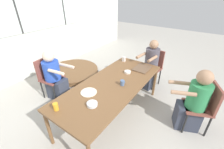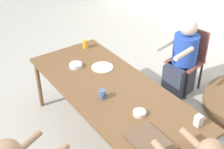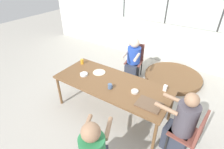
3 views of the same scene
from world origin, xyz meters
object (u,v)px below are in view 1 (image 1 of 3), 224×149
Objects in this scene: chair_for_man_blue_shirt at (48,75)px; coffee_mug at (122,83)px; juice_glass at (56,107)px; bowl_cereal at (128,72)px; bowl_white_shallow at (92,104)px; chair_for_man_teal_shirt at (205,104)px; milk_carton_small at (124,59)px; person_man_teal_shirt at (193,103)px; person_woman_green_shirt at (150,67)px; folded_table_stack at (73,71)px; person_man_blue_shirt at (55,78)px; chair_for_woman_green_shirt at (154,65)px.

chair_for_man_blue_shirt is 9.47× the size of coffee_mug.
juice_glass reaches higher than bowl_cereal.
bowl_white_shallow is at bearing -176.57° from bowl_cereal.
chair_for_man_teal_shirt is at bearing -84.93° from bowl_cereal.
juice_glass is at bearing 169.33° from bowl_cereal.
chair_for_man_teal_shirt reaches higher than bowl_cereal.
chair_for_man_teal_shirt is 8.16× the size of milk_carton_small.
juice_glass reaches higher than bowl_white_shallow.
person_man_teal_shirt is at bearing 90.00° from chair_for_man_teal_shirt.
juice_glass is (-2.26, 0.40, 0.24)m from person_woman_green_shirt.
juice_glass and milk_carton_small have the same top height.
folded_table_stack is at bearing 24.53° from person_woman_green_shirt.
bowl_white_shallow is (-1.49, -0.40, -0.03)m from milk_carton_small.
chair_for_man_teal_shirt is 3.25m from folded_table_stack.
person_man_blue_shirt is at bearing 56.52° from juice_glass.
chair_for_woman_green_shirt is at bearing 126.62° from chair_for_man_blue_shirt.
person_man_blue_shirt is 1.53m from bowl_cereal.
bowl_white_shallow is (-0.67, 0.07, -0.02)m from coffee_mug.
folded_table_stack is (0.15, 3.07, -0.44)m from person_man_teal_shirt.
person_man_teal_shirt is at bearing -44.98° from bowl_white_shallow.
person_man_blue_shirt is at bearing 118.10° from bowl_cereal.
bowl_white_shallow is at bearing 109.49° from chair_for_man_teal_shirt.
chair_for_woman_green_shirt is 7.10× the size of bowl_cereal.
chair_for_man_blue_shirt is 7.10× the size of bowl_cereal.
juice_glass is (-0.67, -1.23, 0.24)m from chair_for_man_blue_shirt.
bowl_cereal is at bearing 107.99° from person_man_blue_shirt.
coffee_mug is 1.08m from juice_glass.
chair_for_woman_green_shirt is at bearing -8.38° from bowl_cereal.
juice_glass is 1.83m from milk_carton_small.
person_woman_green_shirt is at bearing -9.94° from juice_glass.
chair_for_man_blue_shirt is 1.68m from bowl_cereal.
chair_for_man_teal_shirt is (0.86, -2.85, 0.00)m from chair_for_man_blue_shirt.
person_man_teal_shirt reaches higher than chair_for_man_blue_shirt.
bowl_cereal is (0.71, -1.33, 0.24)m from person_man_blue_shirt.
chair_for_man_teal_shirt is at bearing 155.88° from person_woman_green_shirt.
bowl_cereal is (1.42, -0.27, -0.03)m from juice_glass.
coffee_mug is at bearing 97.09° from person_woman_green_shirt.
juice_glass is at bearing 110.02° from chair_for_man_teal_shirt.
chair_for_woman_green_shirt reaches higher than juice_glass.
chair_for_woman_green_shirt is at bearing -68.16° from folded_table_stack.
bowl_cereal is at bearing -10.67° from juice_glass.
milk_carton_small is (0.36, 1.53, 0.26)m from person_man_teal_shirt.
milk_carton_small is 0.07× the size of folded_table_stack.
person_man_blue_shirt reaches higher than folded_table_stack.
folded_table_stack is at bearing 65.04° from chair_for_man_teal_shirt.
person_man_blue_shirt is at bearing 75.29° from bowl_white_shallow.
chair_for_woman_green_shirt is 0.76× the size of person_woman_green_shirt.
person_man_blue_shirt is 1.46m from bowl_white_shallow.
chair_for_woman_green_shirt and chair_for_man_teal_shirt have the same top height.
person_man_blue_shirt reaches higher than chair_for_man_teal_shirt.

